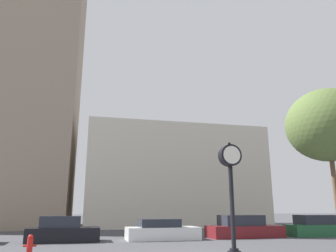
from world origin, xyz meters
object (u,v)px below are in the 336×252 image
(street_clock, at_px, (231,174))
(car_maroon, at_px, (244,228))
(car_green, at_px, (318,227))
(fire_hydrant_far, at_px, (30,245))
(car_black, at_px, (63,231))
(car_white, at_px, (162,231))
(bare_tree, at_px, (328,125))

(street_clock, bearing_deg, car_maroon, 61.38)
(car_green, distance_m, fire_hydrant_far, 18.06)
(car_maroon, relative_size, car_green, 1.12)
(car_black, distance_m, car_white, 5.59)
(street_clock, bearing_deg, car_white, 102.95)
(car_maroon, bearing_deg, bare_tree, -66.13)
(street_clock, height_order, car_green, street_clock)
(car_green, relative_size, bare_tree, 0.53)
(fire_hydrant_far, height_order, bare_tree, bare_tree)
(car_green, relative_size, fire_hydrant_far, 5.55)
(car_green, xyz_separation_m, bare_tree, (-2.69, -5.33, 5.59))
(car_white, bearing_deg, car_green, 0.20)
(car_white, relative_size, fire_hydrant_far, 5.51)
(street_clock, relative_size, bare_tree, 0.56)
(fire_hydrant_far, xyz_separation_m, bare_tree, (14.52, 0.11, 5.76))
(car_white, bearing_deg, bare_tree, -33.35)
(bare_tree, bearing_deg, car_black, 159.52)
(car_white, xyz_separation_m, car_maroon, (5.40, 0.31, 0.07))
(street_clock, distance_m, car_black, 10.20)
(fire_hydrant_far, bearing_deg, car_maroon, 24.82)
(street_clock, relative_size, car_maroon, 0.95)
(fire_hydrant_far, bearing_deg, car_black, 80.60)
(street_clock, xyz_separation_m, bare_tree, (6.52, 1.68, 2.94))
(car_maroon, bearing_deg, car_black, 178.83)
(street_clock, relative_size, car_black, 1.18)
(car_white, distance_m, car_maroon, 5.41)
(street_clock, bearing_deg, bare_tree, 14.49)
(car_maroon, xyz_separation_m, bare_tree, (2.67, -5.37, 5.59))
(street_clock, height_order, car_white, street_clock)
(car_maroon, relative_size, fire_hydrant_far, 6.23)
(car_black, distance_m, car_green, 16.36)
(street_clock, height_order, fire_hydrant_far, street_clock)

